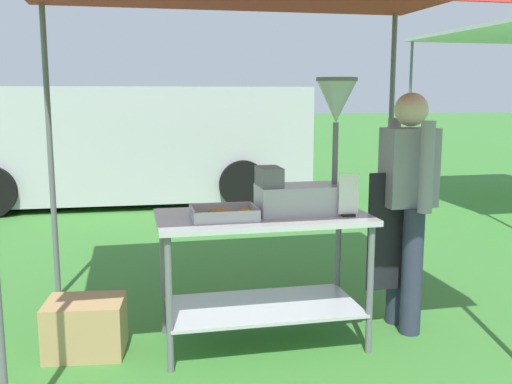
{
  "coord_description": "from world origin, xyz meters",
  "views": [
    {
      "loc": [
        -0.88,
        -2.58,
        1.61
      ],
      "look_at": [
        -0.08,
        1.16,
        0.96
      ],
      "focal_mm": 41.38,
      "sensor_mm": 36.0,
      "label": 1
    }
  ],
  "objects": [
    {
      "name": "vendor",
      "position": [
        0.92,
        1.0,
        0.9
      ],
      "size": [
        0.45,
        0.53,
        1.61
      ],
      "color": "#2D3347",
      "rests_on": "ground"
    },
    {
      "name": "donut_fryer",
      "position": [
        0.24,
        0.96,
        1.17
      ],
      "size": [
        0.63,
        0.28,
        0.85
      ],
      "color": "#B7B7BC",
      "rests_on": "donut_cart"
    },
    {
      "name": "menu_sign",
      "position": [
        0.43,
        0.8,
        0.97
      ],
      "size": [
        0.13,
        0.05,
        0.27
      ],
      "color": "black",
      "rests_on": "donut_cart"
    },
    {
      "name": "van_silver",
      "position": [
        -1.0,
        6.45,
        0.88
      ],
      "size": [
        5.42,
        2.21,
        1.69
      ],
      "color": "#BCBCC1",
      "rests_on": "ground"
    },
    {
      "name": "supply_crate",
      "position": [
        -1.19,
        1.04,
        0.17
      ],
      "size": [
        0.51,
        0.41,
        0.34
      ],
      "color": "tan",
      "rests_on": "ground"
    },
    {
      "name": "donut_tray",
      "position": [
        -0.34,
        0.89,
        0.88
      ],
      "size": [
        0.39,
        0.3,
        0.07
      ],
      "color": "#B7B7BC",
      "rests_on": "donut_cart"
    },
    {
      "name": "donut_cart",
      "position": [
        -0.08,
        0.96,
        0.62
      ],
      "size": [
        1.33,
        0.68,
        0.85
      ],
      "color": "#B7B7BC",
      "rests_on": "ground"
    },
    {
      "name": "ground_plane",
      "position": [
        0.0,
        6.0,
        0.0
      ],
      "size": [
        70.0,
        70.0,
        0.0
      ],
      "primitive_type": "plane",
      "color": "#3D7F33"
    }
  ]
}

